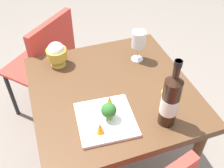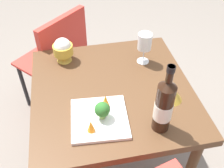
# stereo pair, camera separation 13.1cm
# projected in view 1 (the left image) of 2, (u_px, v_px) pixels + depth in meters

# --- Properties ---
(ground_plane) EXTENTS (8.00, 8.00, 0.00)m
(ground_plane) POSITION_uv_depth(u_px,v_px,m) (112.00, 164.00, 1.82)
(ground_plane) COLOR gray
(dining_table) EXTENTS (0.80, 0.80, 0.72)m
(dining_table) POSITION_uv_depth(u_px,v_px,m) (112.00, 101.00, 1.39)
(dining_table) COLOR brown
(dining_table) RESTS_ON ground_plane
(chair_near_window) EXTENTS (0.57, 0.57, 0.85)m
(chair_near_window) POSITION_uv_depth(u_px,v_px,m) (47.00, 60.00, 1.81)
(chair_near_window) COLOR red
(chair_near_window) RESTS_ON ground_plane
(wine_bottle) EXTENTS (0.08, 0.08, 0.34)m
(wine_bottle) POSITION_uv_depth(u_px,v_px,m) (170.00, 100.00, 1.08)
(wine_bottle) COLOR black
(wine_bottle) RESTS_ON dining_table
(wine_glass) EXTENTS (0.08, 0.08, 0.18)m
(wine_glass) POSITION_uv_depth(u_px,v_px,m) (138.00, 40.00, 1.42)
(wine_glass) COLOR white
(wine_glass) RESTS_ON dining_table
(rice_bowl) EXTENTS (0.11, 0.11, 0.14)m
(rice_bowl) POSITION_uv_depth(u_px,v_px,m) (57.00, 54.00, 1.42)
(rice_bowl) COLOR gold
(rice_bowl) RESTS_ON dining_table
(rice_bowl_lid) EXTENTS (0.10, 0.10, 0.09)m
(rice_bowl_lid) POSITION_uv_depth(u_px,v_px,m) (173.00, 88.00, 1.28)
(rice_bowl_lid) COLOR gold
(rice_bowl_lid) RESTS_ON dining_table
(serving_plate) EXTENTS (0.27, 0.27, 0.02)m
(serving_plate) POSITION_uv_depth(u_px,v_px,m) (106.00, 119.00, 1.17)
(serving_plate) COLOR white
(serving_plate) RESTS_ON dining_table
(broccoli_floret) EXTENTS (0.07, 0.07, 0.09)m
(broccoli_floret) POSITION_uv_depth(u_px,v_px,m) (109.00, 110.00, 1.13)
(broccoli_floret) COLOR #729E4C
(broccoli_floret) RESTS_ON serving_plate
(carrot_garnish_left) EXTENTS (0.04, 0.04, 0.06)m
(carrot_garnish_left) POSITION_uv_depth(u_px,v_px,m) (109.00, 101.00, 1.20)
(carrot_garnish_left) COLOR orange
(carrot_garnish_left) RESTS_ON serving_plate
(carrot_garnish_right) EXTENTS (0.03, 0.03, 0.06)m
(carrot_garnish_right) POSITION_uv_depth(u_px,v_px,m) (100.00, 128.00, 1.09)
(carrot_garnish_right) COLOR orange
(carrot_garnish_right) RESTS_ON serving_plate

